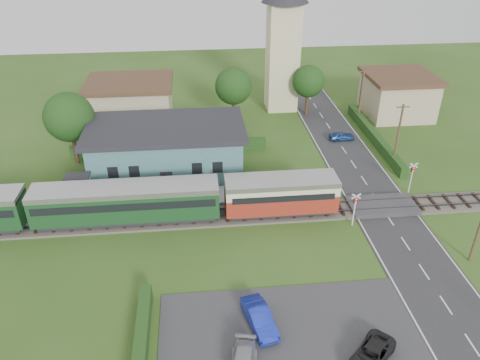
{
  "coord_description": "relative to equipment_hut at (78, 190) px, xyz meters",
  "views": [
    {
      "loc": [
        -6.88,
        -32.87,
        24.25
      ],
      "look_at": [
        -3.11,
        4.0,
        2.61
      ],
      "focal_mm": 35.0,
      "sensor_mm": 36.0,
      "label": 1
    }
  ],
  "objects": [
    {
      "name": "station_building",
      "position": [
        8.0,
        5.79,
        0.95
      ],
      "size": [
        16.0,
        9.0,
        5.3
      ],
      "color": "#3D737A",
      "rests_on": "ground"
    },
    {
      "name": "train",
      "position": [
        1.58,
        -3.2,
        0.43
      ],
      "size": [
        43.2,
        2.9,
        3.4
      ],
      "color": "#232328",
      "rests_on": "ground"
    },
    {
      "name": "church_tower",
      "position": [
        23.0,
        22.8,
        8.48
      ],
      "size": [
        6.0,
        6.0,
        17.6
      ],
      "color": "beige",
      "rests_on": "ground"
    },
    {
      "name": "crossing_signal_far",
      "position": [
        31.6,
        -0.81,
        0.39
      ],
      "size": [
        0.84,
        0.28,
        3.28
      ],
      "color": "silver",
      "rests_on": "ground"
    },
    {
      "name": "streetlamp_west",
      "position": [
        -4.0,
        14.8,
        1.29
      ],
      "size": [
        0.3,
        0.3,
        5.15
      ],
      "color": "#3F3F47",
      "rests_on": "ground"
    },
    {
      "name": "pedestrian_near",
      "position": [
        14.16,
        -0.48,
        -0.48
      ],
      "size": [
        0.63,
        0.45,
        1.63
      ],
      "primitive_type": "imported",
      "rotation": [
        0.0,
        0.0,
        3.03
      ],
      "color": "gray",
      "rests_on": "platform"
    },
    {
      "name": "utility_pole_d",
      "position": [
        32.2,
        16.8,
        1.88
      ],
      "size": [
        1.4,
        0.22,
        7.0
      ],
      "color": "#473321",
      "rests_on": "ground"
    },
    {
      "name": "pedestrian_far",
      "position": [
        0.34,
        0.04,
        -0.55
      ],
      "size": [
        0.79,
        0.88,
        1.5
      ],
      "primitive_type": "imported",
      "rotation": [
        0.0,
        0.0,
        1.22
      ],
      "color": "gray",
      "rests_on": "platform"
    },
    {
      "name": "house_west",
      "position": [
        3.0,
        19.8,
        1.04
      ],
      "size": [
        10.8,
        8.8,
        5.5
      ],
      "color": "tan",
      "rests_on": "ground"
    },
    {
      "name": "car_park",
      "position": [
        16.5,
        -17.2,
        -1.71
      ],
      "size": [
        17.0,
        9.0,
        0.08
      ],
      "primitive_type": "cube",
      "color": "#333335",
      "rests_on": "ground"
    },
    {
      "name": "tree_c",
      "position": [
        26.0,
        19.8,
        2.91
      ],
      "size": [
        4.2,
        4.2,
        6.78
      ],
      "color": "#332316",
      "rests_on": "ground"
    },
    {
      "name": "utility_pole_c",
      "position": [
        32.2,
        4.8,
        1.88
      ],
      "size": [
        1.4,
        0.22,
        7.0
      ],
      "color": "#473321",
      "rests_on": "ground"
    },
    {
      "name": "railway_track",
      "position": [
        18.0,
        -3.2,
        -1.64
      ],
      "size": [
        76.0,
        3.2,
        0.49
      ],
      "color": "#4C443D",
      "rests_on": "ground"
    },
    {
      "name": "car_park_blue",
      "position": [
        14.65,
        -16.17,
        -1.01
      ],
      "size": [
        2.28,
        4.19,
        1.31
      ],
      "primitive_type": "imported",
      "rotation": [
        0.0,
        0.0,
        0.24
      ],
      "color": "#1828AA",
      "rests_on": "car_park"
    },
    {
      "name": "car_on_road",
      "position": [
        28.46,
        11.47,
        -1.18
      ],
      "size": [
        3.07,
        1.35,
        1.03
      ],
      "primitive_type": "imported",
      "rotation": [
        0.0,
        0.0,
        1.62
      ],
      "color": "navy",
      "rests_on": "road"
    },
    {
      "name": "equipment_hut",
      "position": [
        0.0,
        0.0,
        0.0
      ],
      "size": [
        2.3,
        2.3,
        2.55
      ],
      "color": "beige",
      "rests_on": "platform"
    },
    {
      "name": "road",
      "position": [
        28.0,
        -5.2,
        -1.72
      ],
      "size": [
        6.0,
        70.0,
        0.05
      ],
      "primitive_type": "cube",
      "color": "#28282B",
      "rests_on": "ground"
    },
    {
      "name": "tree_a",
      "position": [
        -2.0,
        8.8,
        3.63
      ],
      "size": [
        5.2,
        5.2,
        8.0
      ],
      "color": "#332316",
      "rests_on": "ground"
    },
    {
      "name": "hedge_station",
      "position": [
        8.0,
        10.3,
        -1.1
      ],
      "size": [
        22.0,
        0.8,
        1.3
      ],
      "primitive_type": "cube",
      "color": "#193814",
      "rests_on": "ground"
    },
    {
      "name": "platform",
      "position": [
        8.0,
        0.0,
        -1.52
      ],
      "size": [
        30.0,
        3.0,
        0.45
      ],
      "primitive_type": "cube",
      "color": "gray",
      "rests_on": "ground"
    },
    {
      "name": "crossing_deck",
      "position": [
        28.0,
        -3.2,
        -1.52
      ],
      "size": [
        6.2,
        3.4,
        0.45
      ],
      "primitive_type": "cube",
      "color": "#333335",
      "rests_on": "ground"
    },
    {
      "name": "car_park_dark",
      "position": [
        21.1,
        -19.7,
        -1.13
      ],
      "size": [
        3.99,
        4.03,
        1.08
      ],
      "primitive_type": "imported",
      "rotation": [
        0.0,
        0.0,
        -0.77
      ],
      "color": "black",
      "rests_on": "car_park"
    },
    {
      "name": "ground",
      "position": [
        18.0,
        -5.2,
        -1.75
      ],
      "size": [
        120.0,
        120.0,
        0.0
      ],
      "primitive_type": "plane",
      "color": "#2D4C19"
    },
    {
      "name": "crossing_signal_near",
      "position": [
        24.4,
        -5.61,
        0.39
      ],
      "size": [
        0.84,
        0.28,
        3.28
      ],
      "color": "silver",
      "rests_on": "ground"
    },
    {
      "name": "streetlamp_east",
      "position": [
        34.0,
        21.8,
        1.29
      ],
      "size": [
        0.3,
        0.3,
        5.15
      ],
      "color": "#3F3F47",
      "rests_on": "ground"
    },
    {
      "name": "hedge_roadside",
      "position": [
        32.2,
        10.8,
        -1.15
      ],
      "size": [
        0.8,
        18.0,
        1.2
      ],
      "primitive_type": "cube",
      "color": "#193814",
      "rests_on": "ground"
    },
    {
      "name": "hedge_carpark",
      "position": [
        7.0,
        -17.2,
        -1.15
      ],
      "size": [
        0.8,
        9.0,
        1.2
      ],
      "primitive_type": "cube",
      "color": "#193814",
      "rests_on": "ground"
    },
    {
      "name": "house_east",
      "position": [
        38.0,
        18.8,
        1.05
      ],
      "size": [
        8.8,
        8.8,
        5.5
      ],
      "color": "tan",
      "rests_on": "ground"
    },
    {
      "name": "tree_b",
      "position": [
        16.0,
        17.8,
        3.27
      ],
      "size": [
        4.6,
        4.6,
        7.34
      ],
      "color": "#332316",
      "rests_on": "ground"
    }
  ]
}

